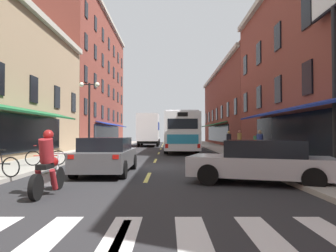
{
  "coord_description": "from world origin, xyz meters",
  "views": [
    {
      "loc": [
        0.72,
        -14.27,
        1.57
      ],
      "look_at": [
        0.77,
        8.78,
        2.13
      ],
      "focal_mm": 32.26,
      "sensor_mm": 36.0,
      "label": 1
    }
  ],
  "objects_px": {
    "sedan_near": "(106,155)",
    "billboard_sign": "(333,9)",
    "pedestrian_mid": "(228,141)",
    "pedestrian_far": "(239,140)",
    "motorcycle_rider": "(47,167)",
    "pedestrian_near": "(259,144)",
    "street_lamp_twin": "(89,114)",
    "sedan_far": "(260,161)",
    "transit_bus": "(180,132)",
    "sedan_mid": "(153,139)",
    "box_truck": "(148,130)",
    "bicycle_near": "(45,157)"
  },
  "relations": [
    {
      "from": "box_truck",
      "to": "motorcycle_rider",
      "type": "height_order",
      "value": "box_truck"
    },
    {
      "from": "motorcycle_rider",
      "to": "street_lamp_twin",
      "type": "relative_size",
      "value": 0.41
    },
    {
      "from": "pedestrian_mid",
      "to": "box_truck",
      "type": "bearing_deg",
      "value": -41.97
    },
    {
      "from": "sedan_near",
      "to": "pedestrian_mid",
      "type": "bearing_deg",
      "value": 58.83
    },
    {
      "from": "billboard_sign",
      "to": "street_lamp_twin",
      "type": "distance_m",
      "value": 15.58
    },
    {
      "from": "billboard_sign",
      "to": "sedan_near",
      "type": "xyz_separation_m",
      "value": [
        -8.7,
        0.34,
        -5.59
      ]
    },
    {
      "from": "transit_bus",
      "to": "sedan_far",
      "type": "distance_m",
      "value": 17.14
    },
    {
      "from": "sedan_far",
      "to": "pedestrian_mid",
      "type": "height_order",
      "value": "pedestrian_mid"
    },
    {
      "from": "pedestrian_far",
      "to": "sedan_far",
      "type": "bearing_deg",
      "value": 43.22
    },
    {
      "from": "billboard_sign",
      "to": "sedan_near",
      "type": "distance_m",
      "value": 10.35
    },
    {
      "from": "sedan_far",
      "to": "bicycle_near",
      "type": "bearing_deg",
      "value": 154.21
    },
    {
      "from": "sedan_near",
      "to": "pedestrian_far",
      "type": "height_order",
      "value": "pedestrian_far"
    },
    {
      "from": "motorcycle_rider",
      "to": "street_lamp_twin",
      "type": "height_order",
      "value": "street_lamp_twin"
    },
    {
      "from": "sedan_mid",
      "to": "pedestrian_mid",
      "type": "distance_m",
      "value": 24.65
    },
    {
      "from": "pedestrian_mid",
      "to": "pedestrian_far",
      "type": "xyz_separation_m",
      "value": [
        1.25,
        1.75,
        0.04
      ]
    },
    {
      "from": "transit_bus",
      "to": "pedestrian_far",
      "type": "height_order",
      "value": "transit_bus"
    },
    {
      "from": "sedan_mid",
      "to": "motorcycle_rider",
      "type": "height_order",
      "value": "motorcycle_rider"
    },
    {
      "from": "transit_bus",
      "to": "box_truck",
      "type": "height_order",
      "value": "box_truck"
    },
    {
      "from": "pedestrian_mid",
      "to": "motorcycle_rider",
      "type": "bearing_deg",
      "value": 83.55
    },
    {
      "from": "pedestrian_mid",
      "to": "pedestrian_far",
      "type": "height_order",
      "value": "pedestrian_far"
    },
    {
      "from": "sedan_far",
      "to": "sedan_near",
      "type": "bearing_deg",
      "value": 156.31
    },
    {
      "from": "motorcycle_rider",
      "to": "pedestrian_mid",
      "type": "height_order",
      "value": "pedestrian_mid"
    },
    {
      "from": "billboard_sign",
      "to": "pedestrian_mid",
      "type": "distance_m",
      "value": 13.32
    },
    {
      "from": "sedan_far",
      "to": "pedestrian_far",
      "type": "relative_size",
      "value": 2.74
    },
    {
      "from": "billboard_sign",
      "to": "box_truck",
      "type": "bearing_deg",
      "value": 108.87
    },
    {
      "from": "bicycle_near",
      "to": "pedestrian_mid",
      "type": "relative_size",
      "value": 1.04
    },
    {
      "from": "transit_bus",
      "to": "pedestrian_far",
      "type": "relative_size",
      "value": 6.95
    },
    {
      "from": "billboard_sign",
      "to": "transit_bus",
      "type": "height_order",
      "value": "billboard_sign"
    },
    {
      "from": "sedan_near",
      "to": "sedan_far",
      "type": "height_order",
      "value": "sedan_near"
    },
    {
      "from": "billboard_sign",
      "to": "motorcycle_rider",
      "type": "distance_m",
      "value": 11.53
    },
    {
      "from": "sedan_near",
      "to": "sedan_far",
      "type": "xyz_separation_m",
      "value": [
        5.27,
        -2.31,
        -0.03
      ]
    },
    {
      "from": "sedan_mid",
      "to": "sedan_far",
      "type": "distance_m",
      "value": 38.05
    },
    {
      "from": "sedan_near",
      "to": "pedestrian_far",
      "type": "xyz_separation_m",
      "value": [
        8.37,
        13.51,
        0.3
      ]
    },
    {
      "from": "transit_bus",
      "to": "pedestrian_near",
      "type": "bearing_deg",
      "value": -67.24
    },
    {
      "from": "sedan_near",
      "to": "billboard_sign",
      "type": "bearing_deg",
      "value": -2.24
    },
    {
      "from": "transit_bus",
      "to": "box_truck",
      "type": "relative_size",
      "value": 1.54
    },
    {
      "from": "billboard_sign",
      "to": "pedestrian_far",
      "type": "bearing_deg",
      "value": 91.38
    },
    {
      "from": "transit_bus",
      "to": "pedestrian_near",
      "type": "height_order",
      "value": "transit_bus"
    },
    {
      "from": "sedan_mid",
      "to": "box_truck",
      "type": "bearing_deg",
      "value": -90.01
    },
    {
      "from": "pedestrian_near",
      "to": "street_lamp_twin",
      "type": "distance_m",
      "value": 11.54
    },
    {
      "from": "transit_bus",
      "to": "street_lamp_twin",
      "type": "bearing_deg",
      "value": -140.18
    },
    {
      "from": "sedan_near",
      "to": "street_lamp_twin",
      "type": "xyz_separation_m",
      "value": [
        -3.12,
        9.23,
        2.2
      ]
    },
    {
      "from": "motorcycle_rider",
      "to": "pedestrian_mid",
      "type": "xyz_separation_m",
      "value": [
        7.81,
        15.77,
        0.26
      ]
    },
    {
      "from": "billboard_sign",
      "to": "sedan_far",
      "type": "relative_size",
      "value": 1.71
    },
    {
      "from": "pedestrian_mid",
      "to": "street_lamp_twin",
      "type": "distance_m",
      "value": 10.72
    },
    {
      "from": "sedan_near",
      "to": "pedestrian_far",
      "type": "relative_size",
      "value": 2.51
    },
    {
      "from": "transit_bus",
      "to": "pedestrian_near",
      "type": "distance_m",
      "value": 10.46
    },
    {
      "from": "billboard_sign",
      "to": "bicycle_near",
      "type": "xyz_separation_m",
      "value": [
        -11.78,
        2.06,
        -5.8
      ]
    },
    {
      "from": "billboard_sign",
      "to": "pedestrian_mid",
      "type": "xyz_separation_m",
      "value": [
        -1.58,
        12.1,
        -5.34
      ]
    },
    {
      "from": "transit_bus",
      "to": "billboard_sign",
      "type": "bearing_deg",
      "value": -70.72
    }
  ]
}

